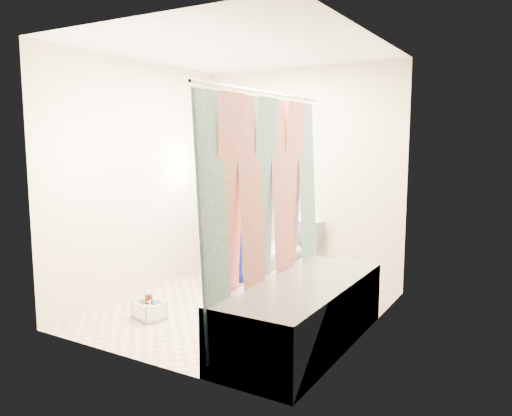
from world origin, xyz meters
The scene contains 14 objects.
floor centered at (0.00, 0.00, 0.00)m, with size 2.60×2.60×0.00m, color tan.
ceiling centered at (0.00, 0.00, 2.40)m, with size 2.40×2.60×0.02m, color silver.
wall_back centered at (0.00, 1.30, 1.20)m, with size 2.40×0.02×2.40m, color #C6B798.
wall_front centered at (0.00, -1.30, 1.20)m, with size 2.40×0.02×2.40m, color #C6B798.
wall_left centered at (-1.20, 0.00, 1.20)m, with size 0.02×2.60×2.40m, color #C6B798.
wall_right centered at (1.20, 0.00, 1.20)m, with size 0.02×2.60×2.40m, color #C6B798.
bathtub centered at (0.85, -0.43, 0.27)m, with size 0.70×1.75×0.50m.
curtain_rod centered at (0.52, -0.43, 1.95)m, with size 0.02×0.02×1.90m, color silver.
shower_curtain centered at (0.52, -0.43, 1.02)m, with size 0.06×1.75×1.80m, color white.
toilet centered at (0.05, 0.91, 0.37)m, with size 0.42×0.73×0.75m, color white.
tank_lid centered at (0.02, 0.80, 0.44)m, with size 0.46×0.20×0.03m, color silver.
tank_internals centered at (0.06, 1.12, 0.74)m, with size 0.18×0.08×0.24m.
plumber centered at (-0.46, 0.61, 0.85)m, with size 0.62×0.41×1.70m, color #0F139E.
cleaning_caddy centered at (-0.56, -0.62, 0.08)m, with size 0.32×0.28×0.21m.
Camera 1 is at (2.43, -3.84, 1.59)m, focal length 35.00 mm.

